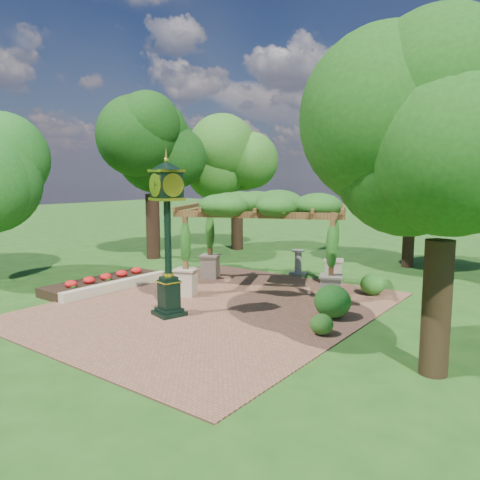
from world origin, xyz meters
The scene contains 14 objects.
ground centered at (0.00, 0.00, 0.00)m, with size 120.00×120.00×0.00m, color #1E4714.
brick_plaza centered at (0.00, 1.00, 0.02)m, with size 10.00×12.00×0.04m, color brown.
border_wall centered at (-4.60, 0.50, 0.20)m, with size 0.35×5.00×0.40m, color #C6B793.
flower_bed centered at (-5.50, 0.50, 0.18)m, with size 1.50×5.00×0.36m, color red.
pedestal_clock centered at (-0.52, -0.67, 3.03)m, with size 1.23×1.23×5.06m.
pergola centered at (-0.02, 4.10, 3.23)m, with size 7.29×6.07×3.93m.
sundial centered at (-0.40, 7.54, 0.50)m, with size 0.65×0.65×1.14m.
shrub_front centered at (4.34, 0.57, 0.34)m, with size 0.67×0.67×0.60m, color #295E1A.
shrub_mid centered at (3.88, 2.23, 0.57)m, with size 1.17×1.17×1.05m, color #1C5518.
shrub_back centered at (3.82, 5.81, 0.45)m, with size 0.90×0.90×0.81m, color #2A661D.
tree_west_near centered at (-9.01, 6.55, 6.29)m, with size 4.16×4.16×9.20m.
tree_west_far centered at (-7.24, 11.92, 6.05)m, with size 3.92×3.92×8.86m.
tree_north centered at (3.11, 12.42, 4.07)m, with size 4.03×4.03×5.92m.
tree_east_near centered at (7.59, -0.25, 5.51)m, with size 3.68×3.68×8.05m.
Camera 1 is at (10.15, -11.14, 4.52)m, focal length 35.00 mm.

